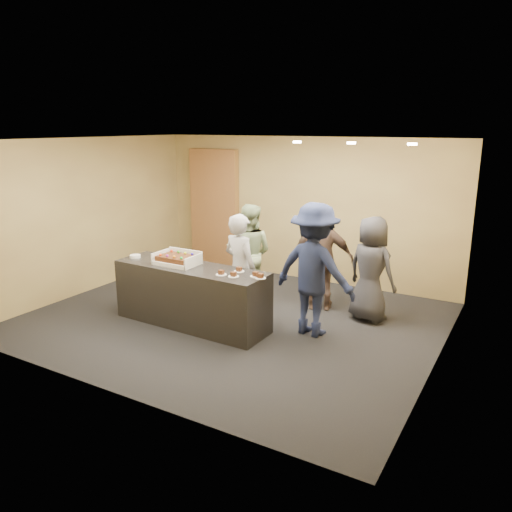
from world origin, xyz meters
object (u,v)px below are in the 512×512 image
(cake_box, at_px, (178,261))
(serving_counter, at_px, (191,296))
(person_navy_man, at_px, (314,270))
(person_server_grey, at_px, (240,269))
(person_sage_man, at_px, (249,253))
(plate_stack, at_px, (135,256))
(person_dark_suit, at_px, (371,269))
(person_brown_extra, at_px, (322,259))
(storage_cabinet, at_px, (214,209))
(sheet_cake, at_px, (177,258))

(cake_box, bearing_deg, serving_counter, -5.43)
(person_navy_man, bearing_deg, person_server_grey, 14.34)
(person_sage_man, xyz_separation_m, person_navy_man, (1.49, -0.72, 0.11))
(cake_box, relative_size, person_sage_man, 0.38)
(plate_stack, bearing_deg, serving_counter, 1.35)
(person_dark_suit, bearing_deg, person_navy_man, 77.70)
(person_brown_extra, bearing_deg, person_sage_man, -4.96)
(storage_cabinet, height_order, person_dark_suit, storage_cabinet)
(serving_counter, height_order, person_brown_extra, person_brown_extra)
(plate_stack, bearing_deg, storage_cabinet, 99.58)
(cake_box, xyz_separation_m, person_navy_man, (1.94, 0.58, -0.00))
(person_dark_suit, bearing_deg, sheet_cake, 49.75)
(plate_stack, xyz_separation_m, person_server_grey, (1.63, 0.47, -0.09))
(person_sage_man, relative_size, person_navy_man, 0.88)
(cake_box, distance_m, plate_stack, 0.81)
(cake_box, xyz_separation_m, sheet_cake, (-0.00, -0.02, 0.05))
(sheet_cake, distance_m, person_navy_man, 2.04)
(plate_stack, bearing_deg, cake_box, 3.40)
(person_server_grey, xyz_separation_m, person_sage_man, (-0.37, 0.87, -0.00))
(person_brown_extra, bearing_deg, cake_box, 26.26)
(plate_stack, height_order, person_dark_suit, person_dark_suit)
(storage_cabinet, height_order, sheet_cake, storage_cabinet)
(storage_cabinet, height_order, person_brown_extra, storage_cabinet)
(person_sage_man, bearing_deg, serving_counter, 67.75)
(serving_counter, relative_size, person_brown_extra, 1.43)
(person_sage_man, height_order, person_navy_man, person_navy_man)
(cake_box, xyz_separation_m, person_dark_suit, (2.48, 1.48, -0.14))
(plate_stack, distance_m, person_dark_suit, 3.63)
(plate_stack, xyz_separation_m, person_sage_man, (1.26, 1.35, -0.09))
(serving_counter, bearing_deg, person_dark_suit, 35.34)
(sheet_cake, height_order, person_sage_man, person_sage_man)
(person_server_grey, relative_size, person_navy_man, 0.88)
(serving_counter, relative_size, person_navy_man, 1.27)
(cake_box, relative_size, person_navy_man, 0.33)
(serving_counter, relative_size, plate_stack, 14.39)
(plate_stack, bearing_deg, person_server_grey, 16.23)
(storage_cabinet, relative_size, person_brown_extra, 1.44)
(person_server_grey, height_order, person_navy_man, person_navy_man)
(person_sage_man, bearing_deg, person_navy_man, 140.97)
(person_server_grey, distance_m, person_dark_suit, 1.97)
(serving_counter, relative_size, person_dark_suit, 1.49)
(plate_stack, distance_m, person_sage_man, 1.85)
(cake_box, distance_m, person_brown_extra, 2.28)
(cake_box, height_order, plate_stack, cake_box)
(storage_cabinet, bearing_deg, person_brown_extra, -23.62)
(storage_cabinet, xyz_separation_m, person_sage_man, (1.75, -1.55, -0.39))
(cake_box, bearing_deg, plate_stack, -176.60)
(storage_cabinet, distance_m, person_brown_extra, 3.25)
(sheet_cake, relative_size, person_brown_extra, 0.32)
(serving_counter, bearing_deg, person_sage_man, 82.52)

